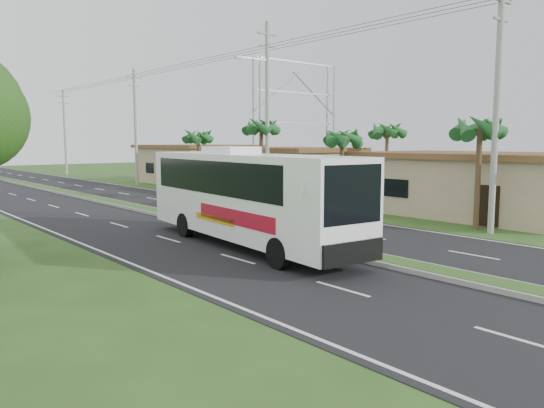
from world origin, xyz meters
TOP-DOWN VIEW (x-y plane):
  - ground at (0.00, 0.00)m, footprint 180.00×180.00m
  - road_asphalt at (0.00, 20.00)m, footprint 14.00×160.00m
  - median_strip at (0.00, 20.00)m, footprint 1.20×160.00m
  - lane_edge_left at (-6.70, 20.00)m, footprint 0.12×160.00m
  - lane_edge_right at (6.70, 20.00)m, footprint 0.12×160.00m
  - shop_near at (14.00, 6.00)m, footprint 8.60×12.60m
  - shop_mid at (14.00, 22.00)m, footprint 7.60×10.60m
  - shop_far at (14.00, 36.00)m, footprint 8.60×11.60m
  - palm_verge_a at (9.00, 3.00)m, footprint 2.40×2.40m
  - palm_verge_b at (9.40, 12.00)m, footprint 2.40×2.40m
  - palm_verge_c at (8.80, 19.00)m, footprint 2.40×2.40m
  - palm_verge_d at (9.30, 28.00)m, footprint 2.40×2.40m
  - palm_behind_shop at (17.50, 15.00)m, footprint 2.40×2.40m
  - utility_pole_a at (8.50, 2.00)m, footprint 1.60×0.28m
  - utility_pole_b at (8.47, 18.00)m, footprint 3.20×0.28m
  - utility_pole_c at (8.50, 38.00)m, footprint 1.60×0.28m
  - utility_pole_d at (8.50, 58.00)m, footprint 1.60×0.28m
  - billboard_lattice at (22.00, 30.00)m, footprint 10.18×1.18m
  - coach_bus_main at (-1.79, 6.75)m, footprint 3.69×12.37m
  - motorcyclist at (0.80, 7.62)m, footprint 2.06×0.79m

SIDE VIEW (x-z plane):
  - ground at x=0.00m, z-range 0.00..0.00m
  - lane_edge_left at x=-6.70m, z-range 0.00..0.00m
  - lane_edge_right at x=6.70m, z-range 0.00..0.00m
  - road_asphalt at x=0.00m, z-range 0.00..0.02m
  - median_strip at x=0.00m, z-range 0.01..0.20m
  - motorcyclist at x=0.80m, z-range -0.33..1.91m
  - shop_near at x=14.00m, z-range 0.02..3.54m
  - shop_mid at x=14.00m, z-range 0.02..3.69m
  - shop_far at x=14.00m, z-range 0.02..3.84m
  - coach_bus_main at x=-1.79m, z-range 0.20..4.14m
  - palm_verge_b at x=9.40m, z-range 1.83..6.88m
  - palm_verge_d at x=9.30m, z-range 1.92..7.17m
  - palm_verge_a at x=9.00m, z-range 2.02..7.47m
  - palm_behind_shop at x=17.50m, z-range 2.11..7.76m
  - palm_verge_c at x=8.80m, z-range 2.20..8.05m
  - utility_pole_d at x=8.50m, z-range 0.17..10.67m
  - utility_pole_a at x=8.50m, z-range 0.17..11.17m
  - utility_pole_c at x=8.50m, z-range 0.17..11.17m
  - utility_pole_b at x=8.47m, z-range 0.26..12.26m
  - billboard_lattice at x=22.00m, z-range 0.79..12.86m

